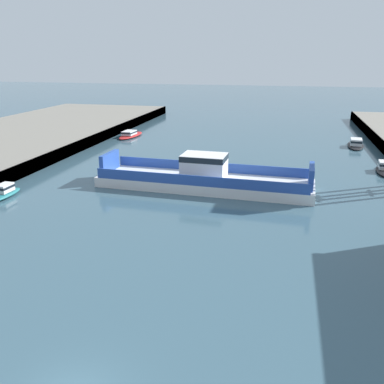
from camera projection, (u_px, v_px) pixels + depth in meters
The scene contains 5 objects.
chain_ferry at pixel (204, 178), 45.48m from camera, with size 23.96×6.99×3.80m.
moored_boat_near_right at pixel (130, 134), 74.49m from camera, with size 3.27×8.03×1.17m.
moored_boat_mid_left at pixel (356, 143), 66.40m from camera, with size 3.26×7.91×1.35m.
moored_boat_mid_right at pixel (384, 168), 51.89m from camera, with size 2.34×5.95×1.33m.
moored_boat_far_right at pixel (4, 193), 42.53m from camera, with size 1.70×5.15×1.37m.
Camera 1 is at (8.13, -12.15, 13.97)m, focal length 38.47 mm.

